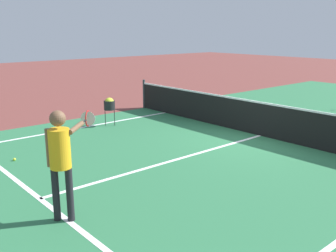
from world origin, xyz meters
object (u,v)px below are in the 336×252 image
Objects in this scene: net at (261,119)px; ball_hopper at (109,104)px; player_near at (61,153)px; tennis_ball_mid_court at (14,159)px.

ball_hopper is (-3.76, -2.54, 0.18)m from net.
player_near reaches higher than tennis_ball_mid_court.
net reaches higher than tennis_ball_mid_court.
ball_hopper is 3.79m from tennis_ball_mid_court.
tennis_ball_mid_court is (-3.34, 0.41, -1.06)m from player_near.
net reaches higher than ball_hopper.
net is 163.05× the size of tennis_ball_mid_court.
player_near reaches higher than ball_hopper.
net is at bearing 34.00° from ball_hopper.
player_near is at bearing -81.22° from net.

